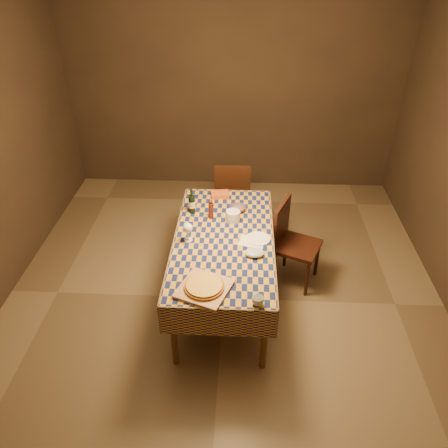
% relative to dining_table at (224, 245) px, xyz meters
% --- Properties ---
extents(room, '(5.00, 5.10, 2.70)m').
position_rel_dining_table_xyz_m(room, '(0.00, 0.00, 0.66)').
color(room, brown).
rests_on(room, ground).
extents(dining_table, '(0.94, 1.84, 0.77)m').
position_rel_dining_table_xyz_m(dining_table, '(0.00, 0.00, 0.00)').
color(dining_table, brown).
rests_on(dining_table, ground).
extents(cutting_board, '(0.50, 0.50, 0.02)m').
position_rel_dining_table_xyz_m(cutting_board, '(-0.12, -0.71, 0.09)').
color(cutting_board, tan).
rests_on(cutting_board, dining_table).
extents(pizza, '(0.39, 0.39, 0.03)m').
position_rel_dining_table_xyz_m(pizza, '(-0.12, -0.71, 0.12)').
color(pizza, brown).
rests_on(pizza, cutting_board).
extents(pepper_mill, '(0.07, 0.07, 0.21)m').
position_rel_dining_table_xyz_m(pepper_mill, '(-0.14, 0.34, 0.17)').
color(pepper_mill, '#491511').
rests_on(pepper_mill, dining_table).
extents(bowl, '(0.18, 0.18, 0.05)m').
position_rel_dining_table_xyz_m(bowl, '(0.12, 0.49, 0.10)').
color(bowl, '#624852').
rests_on(bowl, dining_table).
extents(wine_glass, '(0.10, 0.10, 0.18)m').
position_rel_dining_table_xyz_m(wine_glass, '(-0.33, -0.04, 0.21)').
color(wine_glass, white).
rests_on(wine_glass, dining_table).
extents(wine_bottle, '(0.08, 0.08, 0.27)m').
position_rel_dining_table_xyz_m(wine_bottle, '(-0.35, 0.44, 0.18)').
color(wine_bottle, black).
rests_on(wine_bottle, dining_table).
extents(deli_tub, '(0.15, 0.15, 0.11)m').
position_rel_dining_table_xyz_m(deli_tub, '(0.08, 0.30, 0.13)').
color(deli_tub, silver).
rests_on(deli_tub, dining_table).
extents(takeout_container, '(0.21, 0.16, 0.05)m').
position_rel_dining_table_xyz_m(takeout_container, '(-0.08, 0.77, 0.10)').
color(takeout_container, '#C8501A').
rests_on(takeout_container, dining_table).
extents(white_plate, '(0.29, 0.29, 0.01)m').
position_rel_dining_table_xyz_m(white_plate, '(0.32, -0.00, 0.08)').
color(white_plate, white).
rests_on(white_plate, dining_table).
extents(tumbler, '(0.11, 0.11, 0.07)m').
position_rel_dining_table_xyz_m(tumbler, '(0.31, -0.85, 0.11)').
color(tumbler, white).
rests_on(tumbler, dining_table).
extents(flour_patch, '(0.27, 0.23, 0.00)m').
position_rel_dining_table_xyz_m(flour_patch, '(0.27, -0.04, 0.08)').
color(flour_patch, white).
rests_on(flour_patch, dining_table).
extents(flour_bag, '(0.19, 0.15, 0.05)m').
position_rel_dining_table_xyz_m(flour_bag, '(0.29, -0.24, 0.10)').
color(flour_bag, '#A8B5D7').
rests_on(flour_bag, dining_table).
extents(chair_far, '(0.43, 0.43, 0.93)m').
position_rel_dining_table_xyz_m(chair_far, '(0.04, 1.31, -0.17)').
color(chair_far, black).
rests_on(chair_far, ground).
extents(chair_right, '(0.56, 0.55, 0.93)m').
position_rel_dining_table_xyz_m(chair_right, '(0.68, 0.37, -0.17)').
color(chair_right, black).
rests_on(chair_right, ground).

